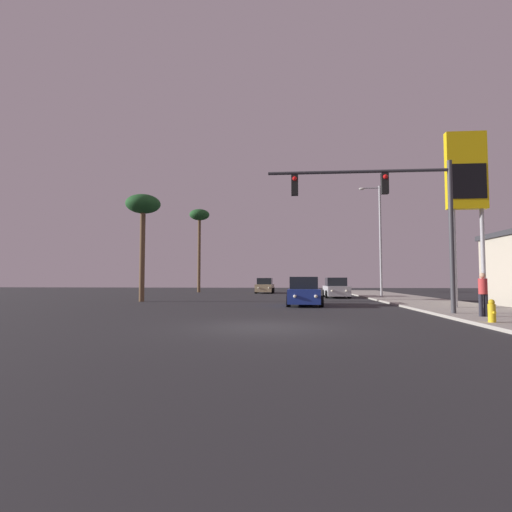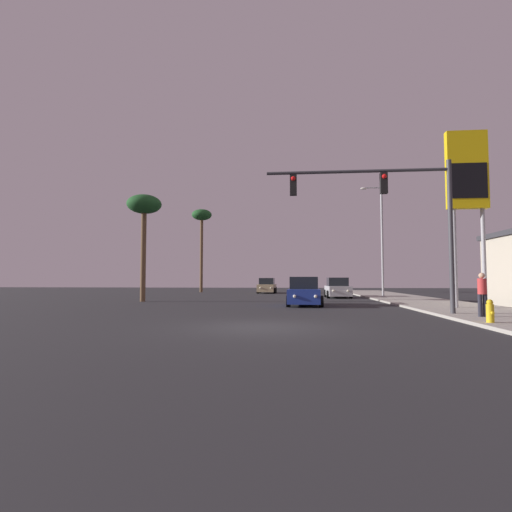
# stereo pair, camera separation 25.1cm
# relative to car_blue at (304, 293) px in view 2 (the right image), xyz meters

# --- Properties ---
(ground_plane) EXTENTS (120.00, 120.00, 0.00)m
(ground_plane) POSITION_rel_car_blue_xyz_m (-1.68, -10.78, -0.76)
(ground_plane) COLOR #28282B
(sidewalk_right) EXTENTS (5.00, 60.00, 0.12)m
(sidewalk_right) POSITION_rel_car_blue_xyz_m (7.82, -0.78, -0.70)
(sidewalk_right) COLOR #9E998E
(sidewalk_right) RESTS_ON ground
(car_blue) EXTENTS (2.04, 4.34, 1.68)m
(car_blue) POSITION_rel_car_blue_xyz_m (0.00, 0.00, 0.00)
(car_blue) COLOR navy
(car_blue) RESTS_ON ground
(car_tan) EXTENTS (2.04, 4.34, 1.68)m
(car_tan) POSITION_rel_car_blue_xyz_m (-3.56, 20.79, 0.00)
(car_tan) COLOR tan
(car_tan) RESTS_ON ground
(car_silver) EXTENTS (2.04, 4.33, 1.68)m
(car_silver) POSITION_rel_car_blue_xyz_m (3.07, 10.36, 0.00)
(car_silver) COLOR #B7B7BC
(car_silver) RESTS_ON ground
(traffic_light_mast) EXTENTS (7.87, 0.36, 6.50)m
(traffic_light_mast) POSITION_rel_car_blue_xyz_m (3.73, -6.27, 3.99)
(traffic_light_mast) COLOR #38383D
(traffic_light_mast) RESTS_ON sidewalk_right
(street_lamp) EXTENTS (1.74, 0.24, 9.00)m
(street_lamp) POSITION_rel_car_blue_xyz_m (6.38, 9.07, 4.36)
(street_lamp) COLOR #99999E
(street_lamp) RESTS_ON sidewalk_right
(gas_station_sign) EXTENTS (2.00, 0.42, 9.00)m
(gas_station_sign) POSITION_rel_car_blue_xyz_m (8.23, -2.70, 5.86)
(gas_station_sign) COLOR #99999E
(gas_station_sign) RESTS_ON sidewalk_right
(fire_hydrant) EXTENTS (0.24, 0.34, 0.76)m
(fire_hydrant) POSITION_rel_car_blue_xyz_m (5.81, -9.84, -0.27)
(fire_hydrant) COLOR gold
(fire_hydrant) RESTS_ON sidewalk_right
(pedestrian_on_sidewalk) EXTENTS (0.34, 0.32, 1.67)m
(pedestrian_on_sidewalk) POSITION_rel_car_blue_xyz_m (6.54, -7.70, 0.27)
(pedestrian_on_sidewalk) COLOR #23232D
(pedestrian_on_sidewalk) RESTS_ON sidewalk_right
(palm_tree_far) EXTENTS (2.40, 2.40, 9.97)m
(palm_tree_far) POSITION_rel_car_blue_xyz_m (-11.59, 23.22, 7.91)
(palm_tree_far) COLOR brown
(palm_tree_far) RESTS_ON ground
(palm_tree_near) EXTENTS (2.40, 2.40, 7.47)m
(palm_tree_near) POSITION_rel_car_blue_xyz_m (-11.03, 3.22, 5.70)
(palm_tree_near) COLOR brown
(palm_tree_near) RESTS_ON ground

